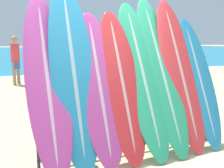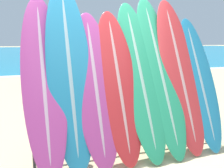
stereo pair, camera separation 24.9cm
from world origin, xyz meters
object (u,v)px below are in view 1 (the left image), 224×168
at_px(surfboard_slot_5, 161,71).
at_px(surfboard_slot_6, 180,71).
at_px(surfboard_slot_2, 99,86).
at_px(surfboard_slot_4, 142,76).
at_px(person_near_water, 40,56).
at_px(surfboard_rack, 134,121).
at_px(surfboard_slot_7, 199,80).
at_px(surfboard_slot_3, 122,83).
at_px(surfboard_slot_1, 73,72).
at_px(person_far_right, 30,63).
at_px(person_mid_beach, 15,58).
at_px(person_far_left, 125,67).
at_px(surfboard_slot_0, 47,80).

relative_size(surfboard_slot_5, surfboard_slot_6, 1.01).
distance_m(surfboard_slot_2, surfboard_slot_4, 0.68).
xyz_separation_m(surfboard_slot_6, person_near_water, (-1.07, 7.71, -0.15)).
xyz_separation_m(surfboard_rack, surfboard_slot_7, (1.15, 0.03, 0.51)).
bearing_deg(surfboard_slot_2, surfboard_slot_3, 0.49).
relative_size(surfboard_slot_3, surfboard_slot_6, 0.90).
relative_size(surfboard_slot_1, person_far_right, 1.55).
relative_size(surfboard_slot_7, person_mid_beach, 1.11).
relative_size(surfboard_rack, person_near_water, 1.50).
bearing_deg(person_far_right, surfboard_slot_2, -175.80).
bearing_deg(surfboard_slot_5, person_mid_beach, 104.47).
xyz_separation_m(surfboard_slot_4, person_mid_beach, (-1.41, 6.77, -0.13)).
bearing_deg(surfboard_slot_2, surfboard_slot_4, 4.88).
relative_size(person_far_left, person_far_right, 1.12).
xyz_separation_m(surfboard_slot_3, surfboard_slot_5, (0.68, 0.08, 0.13)).
height_order(surfboard_slot_2, surfboard_slot_7, surfboard_slot_2).
distance_m(surfboard_slot_4, person_far_right, 5.91).
bearing_deg(person_mid_beach, surfboard_slot_0, -122.53).
height_order(surfboard_slot_1, surfboard_slot_4, surfboard_slot_1).
distance_m(surfboard_slot_0, surfboard_slot_3, 0.99).
relative_size(surfboard_slot_2, surfboard_slot_5, 0.87).
distance_m(surfboard_slot_7, person_far_left, 2.70).
distance_m(surfboard_slot_0, person_mid_beach, 6.76).
distance_m(surfboard_slot_0, person_far_left, 3.49).
bearing_deg(surfboard_rack, person_far_right, 98.07).
relative_size(surfboard_slot_2, person_far_right, 1.29).
relative_size(person_mid_beach, person_far_left, 1.02).
xyz_separation_m(surfboard_slot_7, person_far_left, (0.00, 2.70, -0.03)).
relative_size(surfboard_rack, surfboard_slot_4, 1.22).
bearing_deg(surfboard_slot_4, person_mid_beach, 101.76).
distance_m(surfboard_slot_0, surfboard_slot_2, 0.67).
distance_m(surfboard_slot_2, surfboard_slot_6, 1.33).
height_order(surfboard_slot_4, surfboard_slot_6, surfboard_slot_6).
relative_size(surfboard_rack, surfboard_slot_6, 1.18).
bearing_deg(person_far_right, surfboard_slot_6, -163.19).
relative_size(surfboard_slot_1, person_far_left, 1.38).
height_order(surfboard_slot_0, surfboard_slot_7, surfboard_slot_0).
bearing_deg(surfboard_slot_3, person_far_right, 96.49).
bearing_deg(surfboard_rack, surfboard_slot_1, 171.42).
distance_m(surfboard_slot_3, person_near_water, 7.76).
bearing_deg(surfboard_slot_6, person_mid_beach, 106.90).
bearing_deg(surfboard_slot_6, surfboard_slot_7, -11.37).
height_order(surfboard_slot_1, person_far_right, surfboard_slot_1).
bearing_deg(person_near_water, surfboard_slot_4, -33.70).
bearing_deg(surfboard_slot_7, surfboard_slot_0, 177.83).
relative_size(surfboard_slot_0, surfboard_slot_6, 0.99).
height_order(surfboard_slot_1, person_near_water, surfboard_slot_1).
bearing_deg(surfboard_slot_1, surfboard_slot_3, -6.85).
relative_size(surfboard_slot_0, person_far_left, 1.28).
relative_size(surfboard_slot_0, surfboard_slot_4, 1.01).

